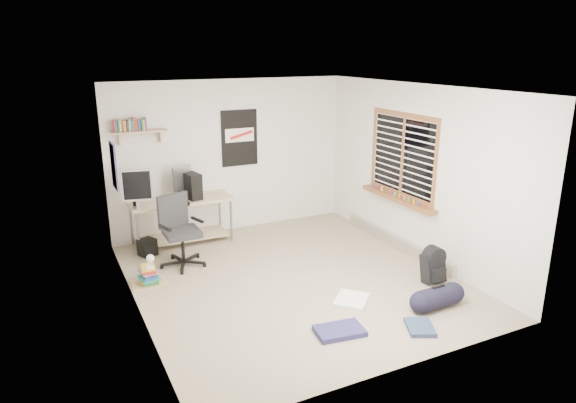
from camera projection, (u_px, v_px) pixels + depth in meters
name	position (u px, v px, depth m)	size (l,w,h in m)	color
floor	(292.00, 279.00, 6.86)	(4.00, 4.50, 0.01)	gray
ceiling	(293.00, 88.00, 6.14)	(4.00, 4.50, 0.01)	white
back_wall	(231.00, 157.00, 8.44)	(4.00, 0.01, 2.50)	silver
left_wall	(130.00, 210.00, 5.65)	(0.01, 4.50, 2.50)	silver
right_wall	(417.00, 173.00, 7.35)	(0.01, 4.50, 2.50)	silver
desk	(182.00, 221.00, 8.05)	(1.56, 0.68, 0.71)	tan
monitor_left	(137.00, 194.00, 7.40)	(0.42, 0.11, 0.47)	#ACABB0
monitor_right	(182.00, 186.00, 7.94)	(0.37, 0.09, 0.40)	#9A999E
pc_tower	(192.00, 186.00, 7.93)	(0.19, 0.39, 0.41)	black
keyboard	(175.00, 205.00, 7.64)	(0.43, 0.15, 0.02)	black
speaker_left	(136.00, 201.00, 7.57)	(0.09, 0.09, 0.18)	black
speaker_right	(184.00, 197.00, 7.69)	(0.10, 0.10, 0.20)	black
office_chair	(182.00, 233.00, 7.16)	(0.66, 0.66, 1.01)	#252528
wall_shelf	(140.00, 131.00, 7.58)	(0.80, 0.22, 0.24)	tan
poster_back_wall	(240.00, 138.00, 8.40)	(0.62, 0.03, 0.92)	black
poster_left_wall	(114.00, 166.00, 6.62)	(0.02, 0.42, 0.60)	navy
window	(402.00, 155.00, 7.53)	(0.10, 1.50, 1.26)	brown
baseboard_heater	(396.00, 242.00, 7.92)	(0.08, 2.50, 0.18)	#B7B2A8
backpack	(433.00, 268.00, 6.72)	(0.29, 0.23, 0.38)	black
duffel_bag	(437.00, 297.00, 6.06)	(0.27, 0.27, 0.52)	black
tshirt	(352.00, 300.00, 6.25)	(0.44, 0.37, 0.04)	white
jeans_a	(340.00, 331.00, 5.54)	(0.52, 0.33, 0.06)	#252351
jeans_b	(420.00, 327.00, 5.62)	(0.37, 0.28, 0.05)	navy
book_stack	(148.00, 273.00, 6.68)	(0.48, 0.40, 0.33)	brown
desk_lamp	(149.00, 257.00, 6.61)	(0.11, 0.18, 0.18)	white
subwoofer	(147.00, 247.00, 7.58)	(0.22, 0.22, 0.25)	black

